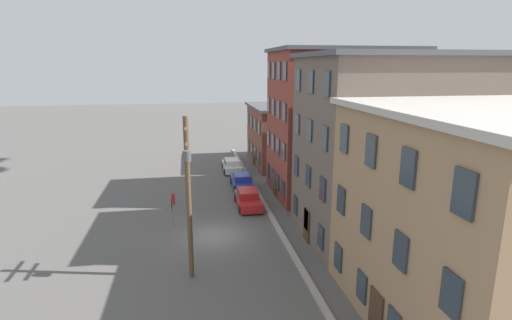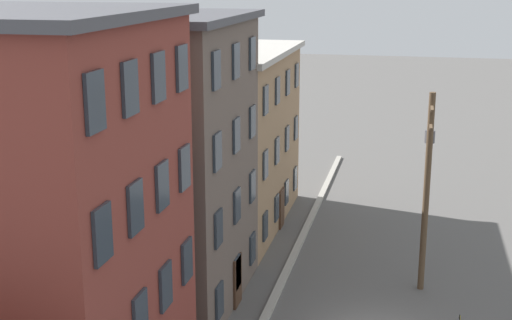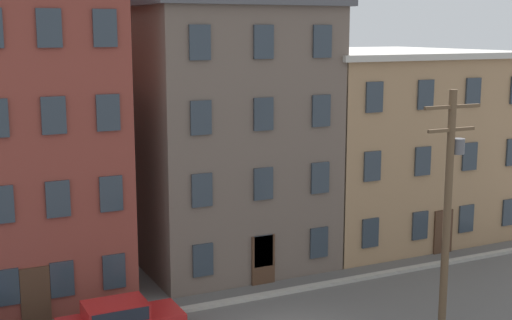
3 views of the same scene
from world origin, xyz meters
name	(u,v)px [view 2 (image 2 of 3)]	position (x,y,z in m)	size (l,w,h in m)	color
apartment_far	(101,159)	(1.79, 11.96, 6.17)	(8.99, 12.44, 12.31)	#66564C
apartment_annex	(178,136)	(11.81, 11.98, 4.96)	(12.21, 12.48, 9.89)	#9E7A56
utility_pole	(427,181)	(5.25, -1.75, 5.06)	(2.40, 0.44, 9.00)	brown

